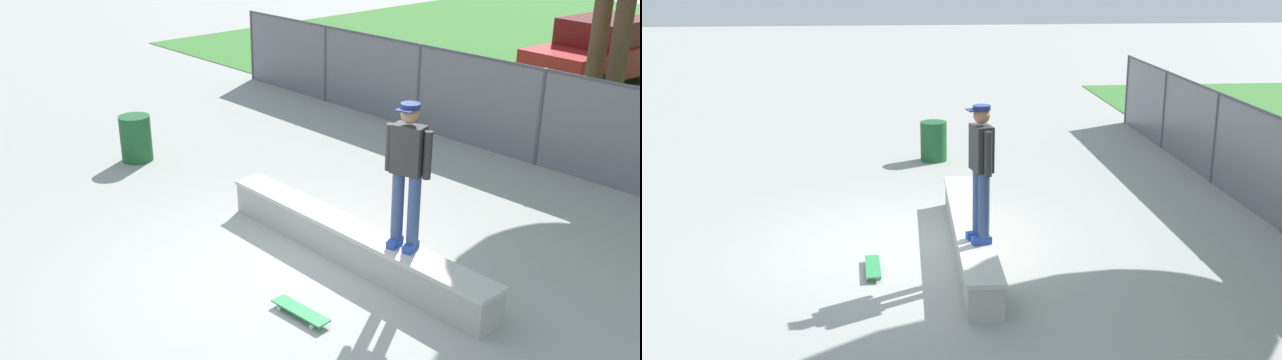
{
  "view_description": "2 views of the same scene",
  "coord_description": "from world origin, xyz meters",
  "views": [
    {
      "loc": [
        6.47,
        -4.99,
        4.61
      ],
      "look_at": [
        -0.06,
        0.83,
        1.06
      ],
      "focal_mm": 40.4,
      "sensor_mm": 36.0,
      "label": 1
    },
    {
      "loc": [
        10.7,
        -0.03,
        4.12
      ],
      "look_at": [
        0.72,
        0.85,
        1.21
      ],
      "focal_mm": 42.58,
      "sensor_mm": 36.0,
      "label": 2
    }
  ],
  "objects": [
    {
      "name": "chainlink_fence",
      "position": [
        0.0,
        5.96,
        0.96
      ],
      "size": [
        16.96,
        0.07,
        1.76
      ],
      "color": "#4C4C51",
      "rests_on": "ground"
    },
    {
      "name": "skateboarder",
      "position": [
        1.25,
        1.05,
        1.53
      ],
      "size": [
        0.59,
        0.36,
        1.84
      ],
      "color": "#2647A5",
      "rests_on": "concrete_ledge"
    },
    {
      "name": "trash_bin",
      "position": [
        -4.97,
        0.74,
        0.42
      ],
      "size": [
        0.56,
        0.56,
        0.84
      ],
      "primitive_type": "cylinder",
      "color": "#1E592D",
      "rests_on": "ground"
    },
    {
      "name": "concrete_ledge",
      "position": [
        0.38,
        0.98,
        0.25
      ],
      "size": [
        4.61,
        0.52,
        0.5
      ],
      "color": "#A8A59E",
      "rests_on": "ground"
    },
    {
      "name": "skateboard",
      "position": [
        0.99,
        -0.41,
        0.07
      ],
      "size": [
        0.81,
        0.25,
        0.09
      ],
      "color": "#2D8C4C",
      "rests_on": "ground"
    },
    {
      "name": "ground_plane",
      "position": [
        0.0,
        0.0,
        0.0
      ],
      "size": [
        80.0,
        80.0,
        0.0
      ],
      "primitive_type": "plane",
      "color": "#9E9E99"
    },
    {
      "name": "car_red",
      "position": [
        -2.2,
        12.17,
        0.84
      ],
      "size": [
        2.28,
        4.33,
        1.66
      ],
      "color": "#B21E1E",
      "rests_on": "ground"
    }
  ]
}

